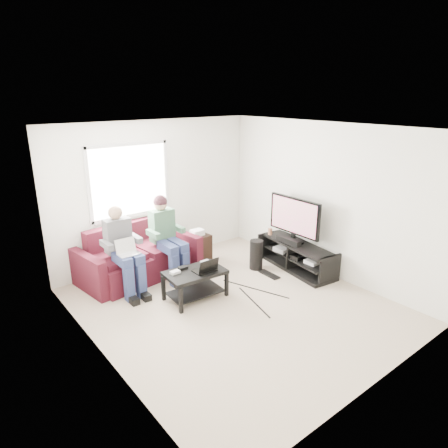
{
  "coord_description": "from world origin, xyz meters",
  "views": [
    {
      "loc": [
        -3.41,
        -4.05,
        3.04
      ],
      "look_at": [
        0.28,
        0.6,
        1.08
      ],
      "focal_mm": 32.0,
      "sensor_mm": 36.0,
      "label": 1
    }
  ],
  "objects_px": {
    "sofa": "(138,258)",
    "tv_stand": "(296,258)",
    "tv": "(294,217)",
    "end_table": "(198,249)",
    "coffee_table": "(195,278)",
    "subwoofer": "(256,255)"
  },
  "relations": [
    {
      "from": "coffee_table",
      "to": "tv",
      "type": "bearing_deg",
      "value": -4.54
    },
    {
      "from": "end_table",
      "to": "tv",
      "type": "bearing_deg",
      "value": -43.25
    },
    {
      "from": "tv_stand",
      "to": "tv",
      "type": "bearing_deg",
      "value": 91.47
    },
    {
      "from": "sofa",
      "to": "end_table",
      "type": "xyz_separation_m",
      "value": [
        1.09,
        -0.23,
        -0.03
      ]
    },
    {
      "from": "sofa",
      "to": "tv_stand",
      "type": "xyz_separation_m",
      "value": [
        2.35,
        -1.51,
        -0.11
      ]
    },
    {
      "from": "tv",
      "to": "subwoofer",
      "type": "bearing_deg",
      "value": 145.13
    },
    {
      "from": "coffee_table",
      "to": "tv_stand",
      "type": "xyz_separation_m",
      "value": [
        2.01,
        -0.26,
        -0.11
      ]
    },
    {
      "from": "tv_stand",
      "to": "end_table",
      "type": "height_order",
      "value": "end_table"
    },
    {
      "from": "tv",
      "to": "end_table",
      "type": "distance_m",
      "value": 1.84
    },
    {
      "from": "tv",
      "to": "subwoofer",
      "type": "height_order",
      "value": "tv"
    },
    {
      "from": "coffee_table",
      "to": "end_table",
      "type": "xyz_separation_m",
      "value": [
        0.76,
        1.02,
        -0.03
      ]
    },
    {
      "from": "tv_stand",
      "to": "end_table",
      "type": "xyz_separation_m",
      "value": [
        -1.26,
        1.28,
        0.08
      ]
    },
    {
      "from": "tv_stand",
      "to": "tv",
      "type": "distance_m",
      "value": 0.74
    },
    {
      "from": "tv_stand",
      "to": "end_table",
      "type": "relative_size",
      "value": 2.31
    },
    {
      "from": "subwoofer",
      "to": "sofa",
      "type": "bearing_deg",
      "value": 150.19
    },
    {
      "from": "sofa",
      "to": "coffee_table",
      "type": "relative_size",
      "value": 2.17
    },
    {
      "from": "tv_stand",
      "to": "subwoofer",
      "type": "xyz_separation_m",
      "value": [
        -0.54,
        0.47,
        0.05
      ]
    },
    {
      "from": "tv_stand",
      "to": "end_table",
      "type": "bearing_deg",
      "value": 134.48
    },
    {
      "from": "tv",
      "to": "end_table",
      "type": "bearing_deg",
      "value": 136.75
    },
    {
      "from": "end_table",
      "to": "tv_stand",
      "type": "bearing_deg",
      "value": -45.52
    },
    {
      "from": "tv",
      "to": "subwoofer",
      "type": "distance_m",
      "value": 0.95
    },
    {
      "from": "coffee_table",
      "to": "subwoofer",
      "type": "bearing_deg",
      "value": 8.28
    }
  ]
}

